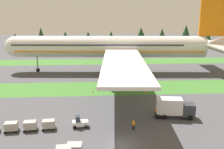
% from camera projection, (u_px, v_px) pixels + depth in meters
% --- Properties ---
extents(ground_plane, '(400.00, 400.00, 0.00)m').
position_uv_depth(ground_plane, '(121.00, 146.00, 35.27)').
color(ground_plane, '#47474C').
extents(grass_strip_near, '(320.00, 11.99, 0.01)m').
position_uv_depth(grass_strip_near, '(110.00, 88.00, 62.74)').
color(grass_strip_near, '#3D752D').
rests_on(grass_strip_near, ground).
extents(grass_strip_far, '(320.00, 11.99, 0.01)m').
position_uv_depth(grass_strip_far, '(105.00, 62.00, 97.60)').
color(grass_strip_far, '#3D752D').
rests_on(grass_strip_far, ground).
extents(airliner, '(71.00, 87.19, 22.95)m').
position_uv_depth(airliner, '(117.00, 47.00, 78.24)').
color(airliner, silver).
rests_on(airliner, ground).
extents(baggage_tug, '(2.70, 1.51, 1.97)m').
position_uv_depth(baggage_tug, '(80.00, 123.00, 40.85)').
color(baggage_tug, silver).
rests_on(baggage_tug, ground).
extents(cargo_dolly_lead, '(2.32, 1.68, 1.55)m').
position_uv_depth(cargo_dolly_lead, '(49.00, 124.00, 40.11)').
color(cargo_dolly_lead, '#A3A3A8').
rests_on(cargo_dolly_lead, ground).
extents(cargo_dolly_second, '(2.32, 1.68, 1.55)m').
position_uv_depth(cargo_dolly_second, '(30.00, 125.00, 39.70)').
color(cargo_dolly_second, '#A3A3A8').
rests_on(cargo_dolly_second, ground).
extents(cargo_dolly_third, '(2.32, 1.68, 1.55)m').
position_uv_depth(cargo_dolly_third, '(11.00, 126.00, 39.29)').
color(cargo_dolly_third, '#A3A3A8').
rests_on(cargo_dolly_third, ground).
extents(catering_truck, '(7.22, 3.32, 3.58)m').
position_uv_depth(catering_truck, '(174.00, 107.00, 44.47)').
color(catering_truck, '#2D333D').
rests_on(catering_truck, ground).
extents(ground_crew_marshaller, '(0.36, 0.56, 1.74)m').
position_uv_depth(ground_crew_marshaller, '(156.00, 111.00, 45.18)').
color(ground_crew_marshaller, black).
rests_on(ground_crew_marshaller, ground).
extents(ground_crew_loader, '(0.40, 0.45, 1.74)m').
position_uv_depth(ground_crew_loader, '(134.00, 124.00, 39.88)').
color(ground_crew_loader, black).
rests_on(ground_crew_loader, ground).
extents(uld_container_1, '(2.09, 1.71, 1.52)m').
position_uv_depth(uld_container_1, '(74.00, 149.00, 32.89)').
color(uld_container_1, '#A3A3A8').
rests_on(uld_container_1, ground).
extents(taxiway_marker_0, '(0.44, 0.44, 0.67)m').
position_uv_depth(taxiway_marker_0, '(132.00, 89.00, 60.37)').
color(taxiway_marker_0, orange).
rests_on(taxiway_marker_0, ground).
extents(taxiway_marker_1, '(0.44, 0.44, 0.46)m').
position_uv_depth(taxiway_marker_1, '(93.00, 91.00, 59.12)').
color(taxiway_marker_1, orange).
rests_on(taxiway_marker_1, ground).
extents(taxiway_marker_2, '(0.44, 0.44, 0.60)m').
position_uv_depth(taxiway_marker_2, '(145.00, 91.00, 58.94)').
color(taxiway_marker_2, orange).
rests_on(taxiway_marker_2, ground).
extents(distant_tree_line, '(182.36, 11.47, 12.21)m').
position_uv_depth(distant_tree_line, '(109.00, 36.00, 137.18)').
color(distant_tree_line, '#4C3823').
rests_on(distant_tree_line, ground).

